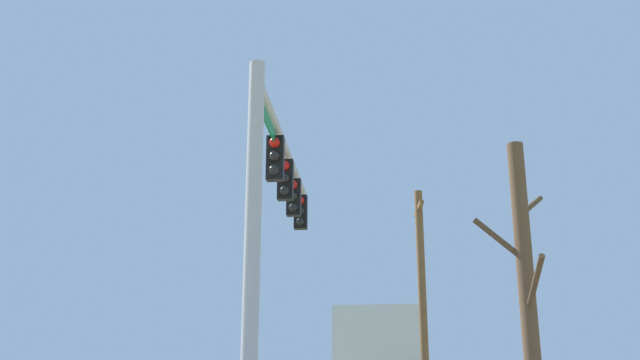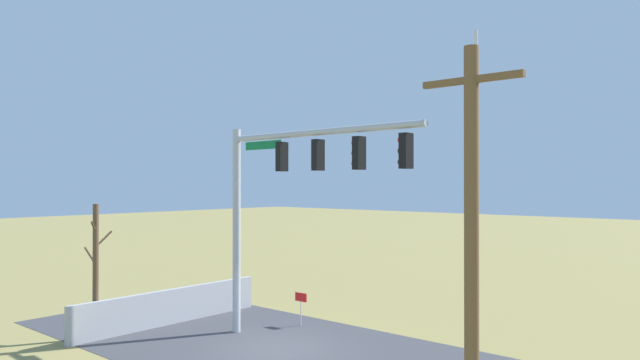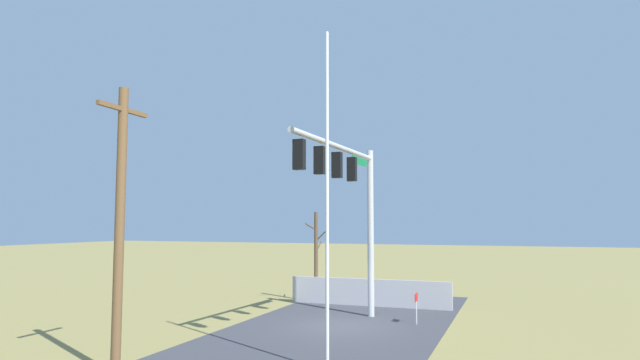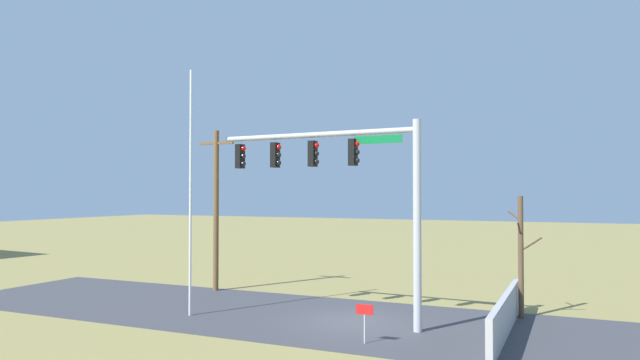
% 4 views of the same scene
% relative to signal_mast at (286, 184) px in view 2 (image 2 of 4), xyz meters
% --- Properties ---
extents(ground_plane, '(160.00, 160.00, 0.00)m').
position_rel_signal_mast_xyz_m(ground_plane, '(0.01, 0.46, -5.26)').
color(ground_plane, olive).
extents(sidewalk_corner, '(6.00, 6.00, 0.01)m').
position_rel_signal_mast_xyz_m(sidewalk_corner, '(3.56, -0.12, -5.25)').
color(sidewalk_corner, '#B7B5AD').
rests_on(sidewalk_corner, ground_plane).
extents(retaining_fence, '(0.20, 7.95, 1.30)m').
position_rel_signal_mast_xyz_m(retaining_fence, '(5.31, 0.73, -4.61)').
color(retaining_fence, '#A8A8AD').
rests_on(retaining_fence, ground_plane).
extents(signal_mast, '(8.04, 0.68, 7.20)m').
position_rel_signal_mast_xyz_m(signal_mast, '(0.00, 0.00, 0.00)').
color(signal_mast, '#B2B5BA').
rests_on(signal_mast, ground_plane).
extents(flagpole, '(0.10, 0.10, 9.45)m').
position_rel_signal_mast_xyz_m(flagpole, '(-6.05, -1.17, -0.53)').
color(flagpole, silver).
rests_on(flagpole, ground_plane).
extents(utility_pole, '(1.90, 0.26, 7.71)m').
position_rel_signal_mast_xyz_m(utility_pole, '(-8.38, 3.93, -1.24)').
color(utility_pole, brown).
rests_on(utility_pole, ground_plane).
extents(bare_tree, '(1.27, 1.02, 4.58)m').
position_rel_signal_mast_xyz_m(bare_tree, '(5.57, 3.55, -2.91)').
color(bare_tree, brown).
rests_on(bare_tree, ground_plane).
extents(open_sign, '(0.56, 0.04, 1.22)m').
position_rel_signal_mast_xyz_m(open_sign, '(1.43, -2.28, -4.35)').
color(open_sign, silver).
rests_on(open_sign, ground_plane).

